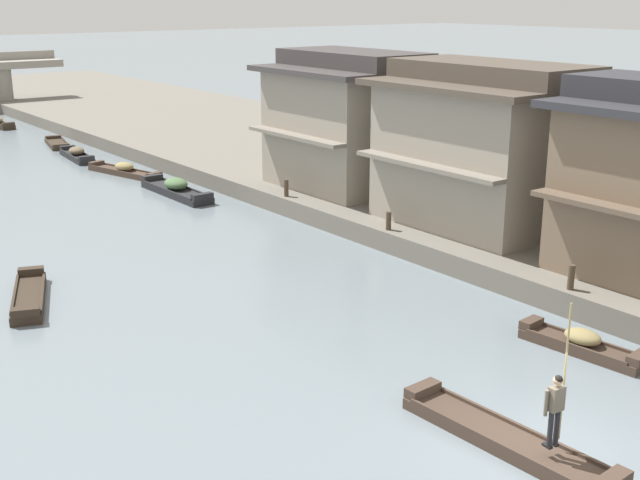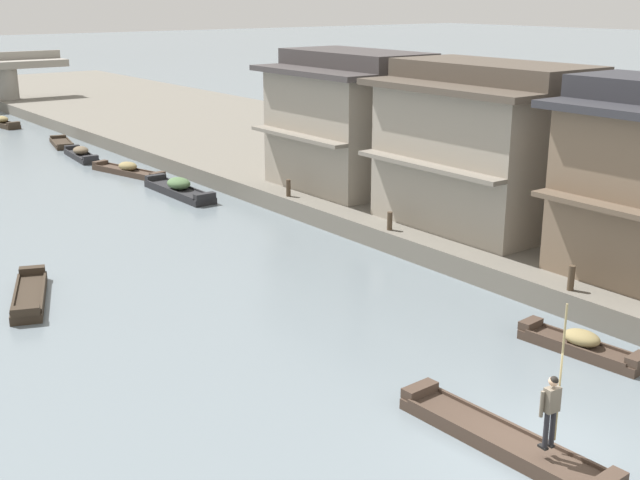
{
  "view_description": "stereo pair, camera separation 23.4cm",
  "coord_description": "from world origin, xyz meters",
  "px_view_note": "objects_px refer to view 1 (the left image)",
  "views": [
    {
      "loc": [
        -13.18,
        -9.36,
        9.32
      ],
      "look_at": [
        2.08,
        10.68,
        1.74
      ],
      "focal_mm": 45.77,
      "sensor_mm": 36.0,
      "label": 1
    },
    {
      "loc": [
        -12.99,
        -9.5,
        9.32
      ],
      "look_at": [
        2.08,
        10.68,
        1.74
      ],
      "focal_mm": 45.77,
      "sensor_mm": 36.0,
      "label": 2
    }
  ],
  "objects_px": {
    "boat_moored_far": "(57,144)",
    "mooring_post_dock_near": "(571,277)",
    "house_waterfront_tall": "(352,121)",
    "boat_upstream_distant": "(77,155)",
    "boat_midriver_upstream": "(176,189)",
    "mooring_post_dock_mid": "(389,221)",
    "boatman_person": "(556,402)",
    "house_waterfront_second": "(487,145)",
    "boat_midriver_drifting": "(582,344)",
    "boat_moored_second": "(125,171)",
    "boat_moored_nearest": "(29,297)",
    "boat_foreground_poled": "(507,440)",
    "mooring_post_dock_far": "(286,188)"
  },
  "relations": [
    {
      "from": "boat_moored_far",
      "to": "mooring_post_dock_far",
      "type": "bearing_deg",
      "value": -85.09
    },
    {
      "from": "boat_midriver_upstream",
      "to": "mooring_post_dock_mid",
      "type": "relative_size",
      "value": 7.75
    },
    {
      "from": "boat_moored_far",
      "to": "boat_upstream_distant",
      "type": "xyz_separation_m",
      "value": [
        -0.67,
        -5.11,
        0.13
      ]
    },
    {
      "from": "boat_foreground_poled",
      "to": "boat_moored_far",
      "type": "distance_m",
      "value": 42.18
    },
    {
      "from": "boat_midriver_upstream",
      "to": "boat_upstream_distant",
      "type": "bearing_deg",
      "value": 91.89
    },
    {
      "from": "house_waterfront_second",
      "to": "mooring_post_dock_near",
      "type": "height_order",
      "value": "house_waterfront_second"
    },
    {
      "from": "mooring_post_dock_near",
      "to": "house_waterfront_tall",
      "type": "bearing_deg",
      "value": 75.8
    },
    {
      "from": "boat_moored_nearest",
      "to": "boat_moored_second",
      "type": "relative_size",
      "value": 0.8
    },
    {
      "from": "house_waterfront_tall",
      "to": "boat_upstream_distant",
      "type": "bearing_deg",
      "value": 109.97
    },
    {
      "from": "boatman_person",
      "to": "boat_midriver_upstream",
      "type": "relative_size",
      "value": 0.56
    },
    {
      "from": "boat_foreground_poled",
      "to": "boat_midriver_upstream",
      "type": "bearing_deg",
      "value": 78.29
    },
    {
      "from": "boat_moored_nearest",
      "to": "mooring_post_dock_far",
      "type": "height_order",
      "value": "mooring_post_dock_far"
    },
    {
      "from": "mooring_post_dock_near",
      "to": "boat_foreground_poled",
      "type": "bearing_deg",
      "value": -152.23
    },
    {
      "from": "boat_moored_far",
      "to": "boat_midriver_drifting",
      "type": "height_order",
      "value": "boat_midriver_drifting"
    },
    {
      "from": "boat_moored_nearest",
      "to": "boat_upstream_distant",
      "type": "distance_m",
      "value": 24.05
    },
    {
      "from": "boat_moored_nearest",
      "to": "mooring_post_dock_near",
      "type": "bearing_deg",
      "value": -40.75
    },
    {
      "from": "boat_moored_nearest",
      "to": "boat_midriver_upstream",
      "type": "bearing_deg",
      "value": 43.83
    },
    {
      "from": "boat_moored_second",
      "to": "mooring_post_dock_near",
      "type": "xyz_separation_m",
      "value": [
        2.28,
        -26.94,
        0.96
      ]
    },
    {
      "from": "boat_moored_far",
      "to": "mooring_post_dock_near",
      "type": "xyz_separation_m",
      "value": [
        1.97,
        -37.92,
        1.05
      ]
    },
    {
      "from": "boat_moored_second",
      "to": "boat_midriver_drifting",
      "type": "bearing_deg",
      "value": -89.57
    },
    {
      "from": "mooring_post_dock_far",
      "to": "boat_midriver_drifting",
      "type": "bearing_deg",
      "value": -96.95
    },
    {
      "from": "house_waterfront_tall",
      "to": "mooring_post_dock_mid",
      "type": "height_order",
      "value": "house_waterfront_tall"
    },
    {
      "from": "boat_moored_nearest",
      "to": "boat_midriver_upstream",
      "type": "distance_m",
      "value": 14.53
    },
    {
      "from": "mooring_post_dock_mid",
      "to": "mooring_post_dock_far",
      "type": "xyz_separation_m",
      "value": [
        0.0,
        6.74,
        0.02
      ]
    },
    {
      "from": "boatman_person",
      "to": "house_waterfront_tall",
      "type": "bearing_deg",
      "value": 60.89
    },
    {
      "from": "house_waterfront_tall",
      "to": "mooring_post_dock_mid",
      "type": "bearing_deg",
      "value": -119.09
    },
    {
      "from": "boat_midriver_upstream",
      "to": "mooring_post_dock_mid",
      "type": "xyz_separation_m",
      "value": [
        2.26,
        -12.83,
        0.85
      ]
    },
    {
      "from": "boat_midriver_drifting",
      "to": "boat_upstream_distant",
      "type": "height_order",
      "value": "boat_upstream_distant"
    },
    {
      "from": "boatman_person",
      "to": "boat_midriver_upstream",
      "type": "bearing_deg",
      "value": 78.92
    },
    {
      "from": "boat_moored_second",
      "to": "boat_midriver_drifting",
      "type": "distance_m",
      "value": 28.9
    },
    {
      "from": "boat_foreground_poled",
      "to": "boat_upstream_distant",
      "type": "xyz_separation_m",
      "value": [
        4.78,
        36.72,
        0.1
      ]
    },
    {
      "from": "boat_moored_far",
      "to": "boat_upstream_distant",
      "type": "relative_size",
      "value": 0.91
    },
    {
      "from": "boatman_person",
      "to": "house_waterfront_second",
      "type": "height_order",
      "value": "house_waterfront_second"
    },
    {
      "from": "boat_midriver_drifting",
      "to": "boat_upstream_distant",
      "type": "distance_m",
      "value": 34.77
    },
    {
      "from": "boatman_person",
      "to": "boat_midriver_drifting",
      "type": "distance_m",
      "value": 6.24
    },
    {
      "from": "house_waterfront_second",
      "to": "mooring_post_dock_near",
      "type": "distance_m",
      "value": 8.33
    },
    {
      "from": "boat_foreground_poled",
      "to": "house_waterfront_second",
      "type": "distance_m",
      "value": 16.04
    },
    {
      "from": "boatman_person",
      "to": "boat_midriver_upstream",
      "type": "distance_m",
      "value": 26.56
    },
    {
      "from": "boat_midriver_upstream",
      "to": "boat_midriver_drifting",
      "type": "bearing_deg",
      "value": -89.51
    },
    {
      "from": "boat_midriver_upstream",
      "to": "house_waterfront_tall",
      "type": "height_order",
      "value": "house_waterfront_tall"
    },
    {
      "from": "house_waterfront_tall",
      "to": "house_waterfront_second",
      "type": "bearing_deg",
      "value": -89.83
    },
    {
      "from": "boatman_person",
      "to": "mooring_post_dock_far",
      "type": "bearing_deg",
      "value": 69.75
    },
    {
      "from": "mooring_post_dock_mid",
      "to": "boat_moored_second",
      "type": "bearing_deg",
      "value": 96.94
    },
    {
      "from": "mooring_post_dock_near",
      "to": "boatman_person",
      "type": "bearing_deg",
      "value": -145.79
    },
    {
      "from": "house_waterfront_second",
      "to": "house_waterfront_tall",
      "type": "height_order",
      "value": "same"
    },
    {
      "from": "boat_moored_nearest",
      "to": "mooring_post_dock_far",
      "type": "relative_size",
      "value": 5.64
    },
    {
      "from": "house_waterfront_tall",
      "to": "mooring_post_dock_mid",
      "type": "distance_m",
      "value": 8.26
    },
    {
      "from": "boatman_person",
      "to": "boat_upstream_distant",
      "type": "relative_size",
      "value": 0.7
    },
    {
      "from": "boatman_person",
      "to": "boat_moored_second",
      "type": "bearing_deg",
      "value": 80.97
    },
    {
      "from": "boat_moored_far",
      "to": "boat_midriver_upstream",
      "type": "xyz_separation_m",
      "value": [
        -0.29,
        -16.88,
        0.16
      ]
    }
  ]
}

